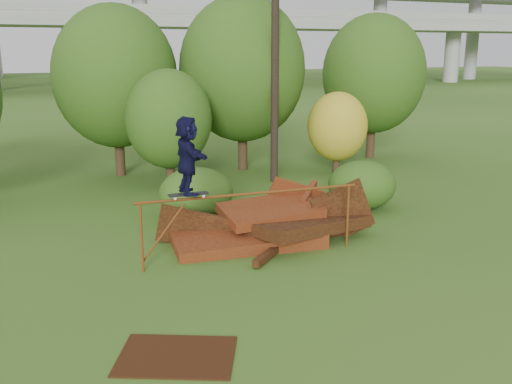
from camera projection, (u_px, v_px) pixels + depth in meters
name	position (u px, v px, depth m)	size (l,w,h in m)	color
ground	(325.00, 282.00, 12.20)	(240.00, 240.00, 0.00)	#2D5116
scrap_pile	(268.00, 226.00, 14.88)	(5.70, 3.40, 1.87)	#47170C
grind_rail	(251.00, 205.00, 13.27)	(5.40, 0.32, 1.62)	brown
skateboard	(188.00, 194.00, 12.71)	(0.91, 0.28, 0.09)	black
skater	(187.00, 155.00, 12.49)	(1.60, 0.51, 1.73)	black
flat_plate	(177.00, 356.00, 9.24)	(1.86, 1.33, 0.03)	black
tree_1	(115.00, 77.00, 21.62)	(4.69, 4.69, 6.53)	black
tree_2	(169.00, 119.00, 19.70)	(2.99, 2.99, 4.22)	black
tree_3	(242.00, 69.00, 22.65)	(5.00, 5.00, 6.94)	black
tree_4	(337.00, 127.00, 22.34)	(2.36, 2.36, 3.25)	black
tree_5	(374.00, 74.00, 25.24)	(4.55, 4.55, 6.39)	black
shrub_left	(196.00, 193.00, 16.66)	(2.18, 2.01, 1.51)	#234312
shrub_right	(362.00, 185.00, 17.65)	(2.14, 1.96, 1.52)	#234312
utility_pole	(275.00, 57.00, 20.39)	(1.40, 0.28, 9.00)	black
freeway_overpass	(67.00, 1.00, 66.29)	(160.00, 15.00, 13.70)	gray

